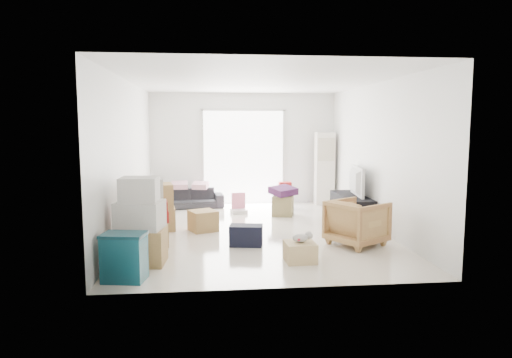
{
  "coord_description": "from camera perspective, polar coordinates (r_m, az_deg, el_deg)",
  "views": [
    {
      "loc": [
        -0.84,
        -8.16,
        1.92
      ],
      "look_at": [
        0.02,
        0.2,
        0.93
      ],
      "focal_mm": 32.0,
      "sensor_mm": 36.0,
      "label": 1
    }
  ],
  "objects": [
    {
      "name": "room_shell",
      "position": [
        8.22,
        -0.01,
        2.74
      ],
      "size": [
        4.98,
        6.48,
        3.18
      ],
      "color": "silver",
      "rests_on": "ground"
    },
    {
      "name": "sliding_door",
      "position": [
        11.19,
        -1.57,
        3.25
      ],
      "size": [
        2.1,
        0.04,
        2.33
      ],
      "color": "white",
      "rests_on": "room_shell"
    },
    {
      "name": "ac_tower",
      "position": [
        11.21,
        8.55,
        1.3
      ],
      "size": [
        0.45,
        0.3,
        1.75
      ],
      "primitive_type": "cube",
      "color": "white",
      "rests_on": "room_shell"
    },
    {
      "name": "tv_console",
      "position": [
        9.38,
        11.87,
        -3.6
      ],
      "size": [
        0.47,
        1.58,
        0.53
      ],
      "primitive_type": "cube",
      "color": "black",
      "rests_on": "room_shell"
    },
    {
      "name": "television",
      "position": [
        9.33,
        11.91,
        -1.61
      ],
      "size": [
        0.68,
        1.06,
        0.13
      ],
      "primitive_type": "imported",
      "rotation": [
        0.0,
        0.0,
        1.47
      ],
      "color": "black",
      "rests_on": "tv_console"
    },
    {
      "name": "sofa",
      "position": [
        10.79,
        -8.18,
        -2.01
      ],
      "size": [
        1.55,
        0.6,
        0.59
      ],
      "primitive_type": "imported",
      "rotation": [
        0.0,
        0.0,
        0.11
      ],
      "color": "#2B2B30",
      "rests_on": "room_shell"
    },
    {
      "name": "pillow_left",
      "position": [
        10.8,
        -9.55,
        -0.11
      ],
      "size": [
        0.43,
        0.35,
        0.13
      ],
      "primitive_type": "cube",
      "rotation": [
        0.0,
        0.0,
        0.07
      ],
      "color": "#D99EB0",
      "rests_on": "sofa"
    },
    {
      "name": "pillow_right",
      "position": [
        10.71,
        -6.97,
        -0.13
      ],
      "size": [
        0.43,
        0.38,
        0.13
      ],
      "primitive_type": "cube",
      "rotation": [
        0.0,
        0.0,
        -0.26
      ],
      "color": "#D99EB0",
      "rests_on": "sofa"
    },
    {
      "name": "armchair",
      "position": [
        7.53,
        12.51,
        -5.07
      ],
      "size": [
        1.03,
        1.05,
        0.81
      ],
      "primitive_type": "imported",
      "rotation": [
        0.0,
        0.0,
        2.12
      ],
      "color": "tan",
      "rests_on": "room_shell"
    },
    {
      "name": "storage_bins",
      "position": [
        5.94,
        -16.14,
        -9.34
      ],
      "size": [
        0.58,
        0.45,
        0.6
      ],
      "rotation": [
        0.0,
        0.0,
        -0.18
      ],
      "color": "#114A58",
      "rests_on": "room_shell"
    },
    {
      "name": "box_stack_a",
      "position": [
        6.54,
        -14.26,
        -5.64
      ],
      "size": [
        0.7,
        0.6,
        1.21
      ],
      "rotation": [
        0.0,
        0.0,
        -0.17
      ],
      "color": "#A5824A",
      "rests_on": "room_shell"
    },
    {
      "name": "box_stack_b",
      "position": [
        7.49,
        -13.17,
        -4.61
      ],
      "size": [
        0.64,
        0.63,
        1.09
      ],
      "rotation": [
        0.0,
        0.0,
        0.12
      ],
      "color": "#A5824A",
      "rests_on": "room_shell"
    },
    {
      "name": "box_stack_c",
      "position": [
        8.58,
        -12.04,
        -3.52
      ],
      "size": [
        0.63,
        0.57,
        0.86
      ],
      "rotation": [
        0.0,
        0.0,
        0.09
      ],
      "color": "#A5824A",
      "rests_on": "room_shell"
    },
    {
      "name": "loose_box",
      "position": [
        8.42,
        -6.64,
        -5.2
      ],
      "size": [
        0.59,
        0.59,
        0.37
      ],
      "primitive_type": "cube",
      "rotation": [
        0.0,
        0.0,
        0.41
      ],
      "color": "#A5824A",
      "rests_on": "room_shell"
    },
    {
      "name": "duffel_bag",
      "position": [
        7.37,
        -1.25,
        -7.06
      ],
      "size": [
        0.56,
        0.4,
        0.33
      ],
      "primitive_type": "cube",
      "rotation": [
        0.0,
        0.0,
        -0.17
      ],
      "color": "black",
      "rests_on": "room_shell"
    },
    {
      "name": "ottoman",
      "position": [
        9.78,
        3.39,
        -3.34
      ],
      "size": [
        0.53,
        0.53,
        0.43
      ],
      "primitive_type": "cube",
      "rotation": [
        0.0,
        0.0,
        -0.29
      ],
      "color": "olive",
      "rests_on": "room_shell"
    },
    {
      "name": "blanket",
      "position": [
        9.74,
        3.4,
        -1.7
      ],
      "size": [
        0.63,
        0.63,
        0.14
      ],
      "primitive_type": "cube",
      "rotation": [
        0.0,
        0.0,
        0.48
      ],
      "color": "#4F2051",
      "rests_on": "ottoman"
    },
    {
      "name": "kids_table",
      "position": [
        10.65,
        3.64,
        -1.34
      ],
      "size": [
        0.47,
        0.47,
        0.61
      ],
      "rotation": [
        0.0,
        0.0,
        0.32
      ],
      "color": "#1423BE",
      "rests_on": "room_shell"
    },
    {
      "name": "toy_walker",
      "position": [
        10.08,
        -2.18,
        -3.56
      ],
      "size": [
        0.38,
        0.35,
        0.44
      ],
      "rotation": [
        0.0,
        0.0,
        0.2
      ],
      "color": "silver",
      "rests_on": "room_shell"
    },
    {
      "name": "wood_crate",
      "position": [
        6.56,
        5.52,
        -9.06
      ],
      "size": [
        0.44,
        0.44,
        0.28
      ],
      "primitive_type": "cube",
      "rotation": [
        0.0,
        0.0,
        0.04
      ],
      "color": "tan",
      "rests_on": "room_shell"
    },
    {
      "name": "plush_bunny",
      "position": [
        6.52,
        5.82,
        -7.26
      ],
      "size": [
        0.3,
        0.18,
        0.15
      ],
      "rotation": [
        0.0,
        0.0,
        0.48
      ],
      "color": "#B2ADA8",
      "rests_on": "wood_crate"
    }
  ]
}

